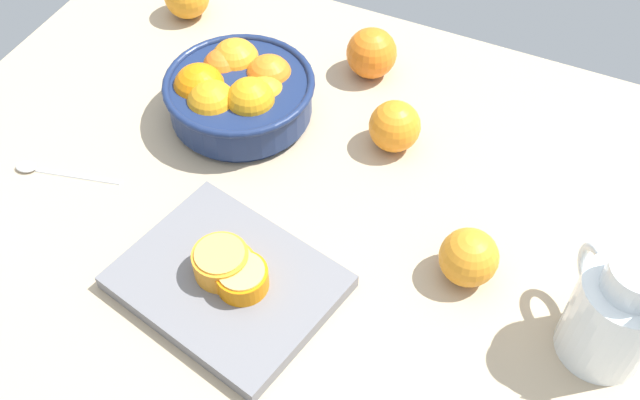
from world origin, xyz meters
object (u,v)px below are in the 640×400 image
fruit_bowl (237,92)px  juice_pitcher (613,318)px  orange_half_2 (221,262)px  loose_orange_1 (372,53)px  spoon (50,171)px  cutting_board (228,282)px  orange_half_0 (230,268)px  loose_orange_0 (395,126)px  orange_half_1 (243,278)px  loose_orange_4 (469,257)px

fruit_bowl → juice_pitcher: (61.23, -18.05, 1.95)cm
orange_half_2 → loose_orange_1: bearing=88.2°
juice_pitcher → spoon: (-80.94, -5.28, -6.33)cm
juice_pitcher → orange_half_2: juice_pitcher is taller
cutting_board → loose_orange_1: size_ratio=3.21×
orange_half_0 → loose_orange_0: bearing=73.4°
orange_half_1 → loose_orange_4: bearing=31.2°
cutting_board → orange_half_0: size_ratio=3.97×
juice_pitcher → loose_orange_0: juice_pitcher is taller
fruit_bowl → loose_orange_0: (25.04, 4.03, -0.81)cm
cutting_board → orange_half_2: orange_half_2 is taller
orange_half_1 → cutting_board: bearing=175.6°
juice_pitcher → spoon: 81.36cm
juice_pitcher → loose_orange_1: juice_pitcher is taller
juice_pitcher → loose_orange_0: 42.48cm
loose_orange_4 → orange_half_2: bearing=-153.3°
orange_half_0 → spoon: 35.48cm
loose_orange_4 → spoon: bearing=-172.1°
loose_orange_0 → spoon: bearing=-148.6°
orange_half_1 → spoon: (-37.09, 6.77, -3.51)cm
fruit_bowl → orange_half_0: size_ratio=3.46×
orange_half_0 → orange_half_1: bearing=-18.0°
orange_half_1 → fruit_bowl: bearing=120.0°
cutting_board → juice_pitcher: bearing=14.3°
fruit_bowl → orange_half_0: (15.08, -29.35, -0.89)cm
orange_half_2 → orange_half_0: bearing=-3.3°
juice_pitcher → spoon: juice_pitcher is taller
juice_pitcher → orange_half_1: (-43.84, -12.05, -2.82)cm
orange_half_2 → loose_orange_0: (11.30, 33.30, -0.27)cm
orange_half_1 → orange_half_2: orange_half_2 is taller
loose_orange_1 → spoon: size_ratio=0.52×
cutting_board → orange_half_1: (2.65, -0.20, 2.80)cm
orange_half_2 → loose_orange_0: 35.16cm
fruit_bowl → orange_half_1: fruit_bowl is taller
cutting_board → orange_half_2: (-0.99, 0.63, 3.13)cm
orange_half_2 → loose_orange_4: 32.45cm
orange_half_0 → juice_pitcher: bearing=13.8°
spoon → juice_pitcher: bearing=3.7°
juice_pitcher → loose_orange_4: bearing=169.8°
orange_half_0 → orange_half_1: size_ratio=1.01×
cutting_board → orange_half_0: bearing=57.8°
juice_pitcher → orange_half_0: 47.59cm
orange_half_0 → loose_orange_0: size_ratio=0.86×
spoon → orange_half_1: bearing=-10.3°
fruit_bowl → orange_half_2: bearing=-64.9°
loose_orange_0 → orange_half_0: bearing=-106.6°
juice_pitcher → orange_half_0: bearing=-166.2°
loose_orange_0 → juice_pitcher: bearing=-31.4°
cutting_board → loose_orange_1: 48.41cm
loose_orange_4 → spoon: 63.14cm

